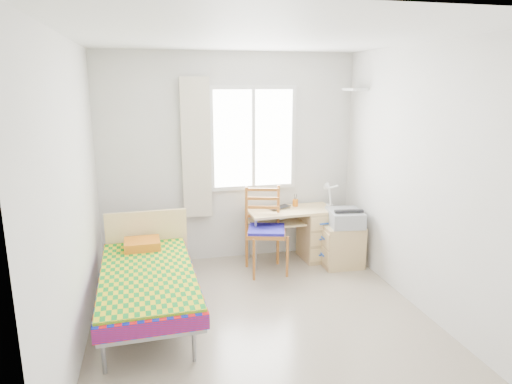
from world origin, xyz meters
TOP-DOWN VIEW (x-y plane):
  - floor at (0.00, 0.00)m, footprint 3.50×3.50m
  - ceiling at (0.00, 0.00)m, footprint 3.50×3.50m
  - wall_back at (0.00, 1.75)m, footprint 3.20×0.00m
  - wall_left at (-1.60, 0.00)m, footprint 0.00×3.50m
  - wall_right at (1.60, 0.00)m, footprint 0.00×3.50m
  - window at (0.30, 1.73)m, footprint 1.10×0.04m
  - curtain at (-0.42, 1.68)m, footprint 0.35×0.05m
  - floating_shelf at (1.49, 1.40)m, footprint 0.20×0.32m
  - bed at (-1.05, 0.43)m, footprint 0.95×1.92m
  - desk at (1.00, 1.44)m, footprint 1.11×0.55m
  - chair at (0.34, 1.21)m, footprint 0.55×0.55m
  - cabinet at (1.29, 1.15)m, footprint 0.50×0.44m
  - printer at (1.32, 1.14)m, footprint 0.45×0.50m
  - laptop at (0.62, 1.48)m, footprint 0.36×0.32m
  - pen_cup at (0.82, 1.58)m, footprint 0.09×0.09m
  - task_lamp at (1.19, 1.36)m, footprint 0.21×0.30m
  - book at (0.51, 1.45)m, footprint 0.22×0.26m

SIDE VIEW (x-z plane):
  - floor at x=0.00m, z-range 0.00..0.00m
  - cabinet at x=1.29m, z-range 0.00..0.52m
  - desk at x=1.00m, z-range 0.03..0.71m
  - bed at x=-1.05m, z-range -0.01..0.81m
  - chair at x=0.34m, z-range 0.06..1.09m
  - book at x=0.51m, z-range 0.58..0.60m
  - printer at x=1.32m, z-range 0.52..0.72m
  - laptop at x=0.62m, z-range 0.68..0.70m
  - pen_cup at x=0.82m, z-range 0.68..0.77m
  - task_lamp at x=1.19m, z-range 0.72..1.08m
  - wall_left at x=-1.60m, z-range -0.45..3.05m
  - wall_right at x=1.60m, z-range -0.45..3.05m
  - wall_back at x=0.00m, z-range -0.30..2.90m
  - curtain at x=-0.42m, z-range 0.60..2.30m
  - window at x=0.30m, z-range 0.90..2.20m
  - floating_shelf at x=1.49m, z-range 2.13..2.17m
  - ceiling at x=0.00m, z-range 2.60..2.60m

